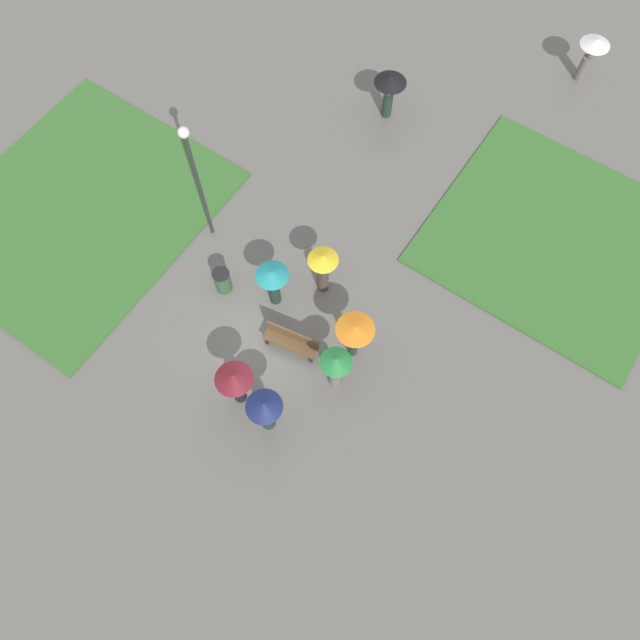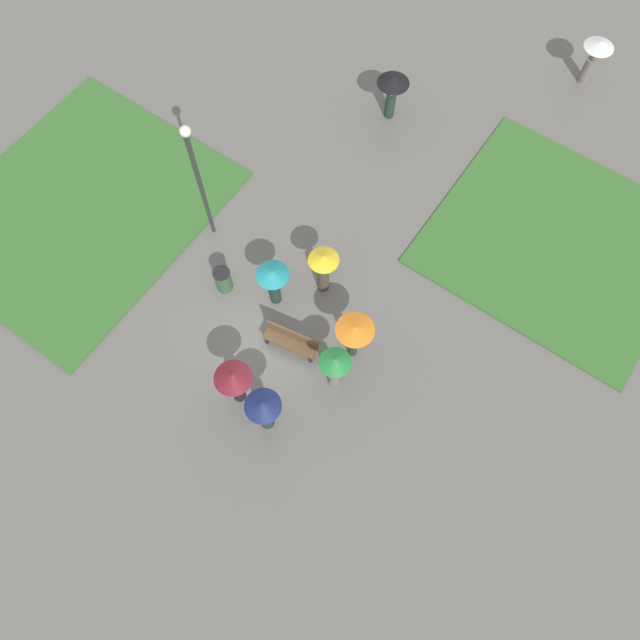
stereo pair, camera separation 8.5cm
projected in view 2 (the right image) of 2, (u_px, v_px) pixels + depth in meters
ground_plane at (266, 331)px, 19.18m from camera, size 90.00×90.00×0.00m
lawn_patch_near at (81, 209)px, 20.97m from camera, size 7.73×8.98×0.06m
lawn_patch_far at (557, 241)px, 20.46m from camera, size 7.73×7.28×0.06m
park_bench at (291, 340)px, 18.55m from camera, size 1.72×0.72×0.90m
lamp_post at (197, 171)px, 17.79m from camera, size 0.32×0.32×4.98m
trash_bin at (223, 280)px, 19.37m from camera, size 0.55×0.55×0.94m
crowd_person_teal at (273, 281)px, 18.48m from camera, size 1.01×1.01×1.82m
crowd_person_orange at (355, 333)px, 17.58m from camera, size 1.13×1.13×1.89m
crowd_person_maroon at (234, 381)px, 17.07m from camera, size 1.07×1.07×1.92m
crowd_person_navy at (264, 410)px, 16.77m from camera, size 1.01×1.01×1.98m
crowd_person_yellow at (324, 267)px, 18.61m from camera, size 0.93×0.93×1.96m
crowd_person_green at (335, 366)px, 17.36m from camera, size 0.92×0.92×1.86m
lone_walker_far_path at (595, 54)px, 22.20m from camera, size 1.06×1.06×1.78m
lone_walker_mid_plaza at (393, 87)px, 21.42m from camera, size 1.12×1.12×1.81m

